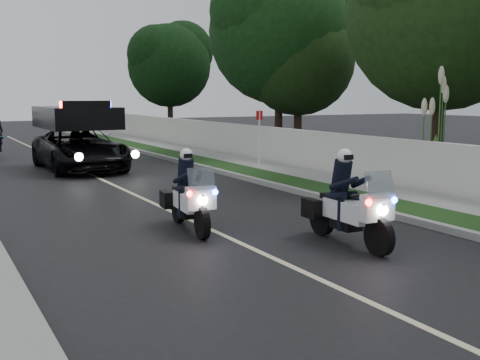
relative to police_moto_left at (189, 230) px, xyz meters
name	(u,v)px	position (x,y,z in m)	size (l,w,h in m)	color
ground	(307,274)	(0.40, -3.63, 0.00)	(120.00, 120.00, 0.00)	black
curb_right	(237,176)	(4.50, 6.37, 0.07)	(0.20, 60.00, 0.15)	gray
grass_verge	(255,174)	(5.20, 6.37, 0.08)	(1.20, 60.00, 0.16)	#193814
sidewalk_right	(287,172)	(6.50, 6.37, 0.08)	(1.40, 60.00, 0.16)	gray
property_wall	(311,152)	(7.50, 6.37, 0.75)	(0.22, 60.00, 1.50)	beige
lane_marking	(117,187)	(0.40, 6.37, 0.00)	(0.12, 50.00, 0.01)	#BFB78C
police_moto_left	(189,230)	(0.00, 0.00, 0.00)	(0.69, 1.98, 1.68)	white
police_moto_right	(347,244)	(2.11, -2.48, 0.00)	(0.74, 2.10, 1.79)	silver
police_suv	(81,170)	(0.41, 11.02, 0.00)	(2.61, 5.64, 2.74)	black
sign_post	(259,169)	(6.40, 8.13, 0.00)	(0.35, 0.35, 2.25)	#AD0D0C
pampas_far	(433,193)	(8.00, 1.02, 0.00)	(1.30, 1.30, 3.71)	beige
tree_right_b	(435,178)	(10.31, 3.14, 0.00)	(6.20, 6.20, 10.34)	#1F4015
tree_right_c	(297,155)	(10.46, 11.59, 0.00)	(5.07, 5.07, 8.45)	#183310
tree_right_d	(278,154)	(9.94, 12.42, 0.00)	(6.48, 6.48, 10.79)	#143A13
tree_right_e	(171,137)	(9.96, 25.95, 0.00)	(5.44, 5.44, 9.06)	black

